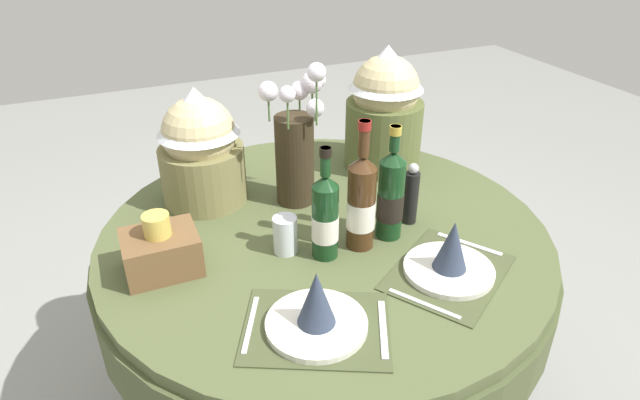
% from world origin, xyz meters
% --- Properties ---
extents(ground, '(8.00, 8.00, 0.00)m').
position_xyz_m(ground, '(0.00, 0.00, 0.00)').
color(ground, gray).
extents(dining_table, '(1.37, 1.37, 0.76)m').
position_xyz_m(dining_table, '(0.00, 0.00, 0.63)').
color(dining_table, '#4C5633').
rests_on(dining_table, ground).
extents(place_setting_left, '(0.42, 0.38, 0.16)m').
position_xyz_m(place_setting_left, '(-0.19, -0.39, 0.81)').
color(place_setting_left, '#41492B').
rests_on(place_setting_left, dining_table).
extents(place_setting_right, '(0.43, 0.40, 0.16)m').
position_xyz_m(place_setting_right, '(0.22, -0.33, 0.81)').
color(place_setting_right, '#41492B').
rests_on(place_setting_right, dining_table).
extents(flower_vase, '(0.23, 0.20, 0.47)m').
position_xyz_m(flower_vase, '(-0.01, 0.19, 0.96)').
color(flower_vase, '#332819').
rests_on(flower_vase, dining_table).
extents(wine_bottle_left, '(0.08, 0.08, 0.35)m').
position_xyz_m(wine_bottle_left, '(0.16, -0.11, 0.90)').
color(wine_bottle_left, '#143819').
rests_on(wine_bottle_left, dining_table).
extents(wine_bottle_centre, '(0.07, 0.07, 0.33)m').
position_xyz_m(wine_bottle_centre, '(-0.05, -0.13, 0.89)').
color(wine_bottle_centre, '#143819').
rests_on(wine_bottle_centre, dining_table).
extents(wine_bottle_right, '(0.08, 0.08, 0.38)m').
position_xyz_m(wine_bottle_right, '(0.06, -0.12, 0.90)').
color(wine_bottle_right, '#422814').
rests_on(wine_bottle_right, dining_table).
extents(tumbler_near_right, '(0.07, 0.07, 0.11)m').
position_xyz_m(tumbler_near_right, '(-0.15, -0.07, 0.82)').
color(tumbler_near_right, silver).
rests_on(tumbler_near_right, dining_table).
extents(pepper_mill, '(0.04, 0.04, 0.20)m').
position_xyz_m(pepper_mill, '(0.25, -0.07, 0.85)').
color(pepper_mill, black).
rests_on(pepper_mill, dining_table).
extents(gift_tub_back_left, '(0.27, 0.27, 0.38)m').
position_xyz_m(gift_tub_back_left, '(-0.29, 0.31, 0.96)').
color(gift_tub_back_left, olive).
rests_on(gift_tub_back_left, dining_table).
extents(gift_tub_back_right, '(0.27, 0.27, 0.44)m').
position_xyz_m(gift_tub_back_right, '(0.37, 0.31, 1.00)').
color(gift_tub_back_right, '#566033').
rests_on(gift_tub_back_right, dining_table).
extents(woven_basket_side_left, '(0.19, 0.16, 0.17)m').
position_xyz_m(woven_basket_side_left, '(-0.48, -0.02, 0.83)').
color(woven_basket_side_left, brown).
rests_on(woven_basket_side_left, dining_table).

